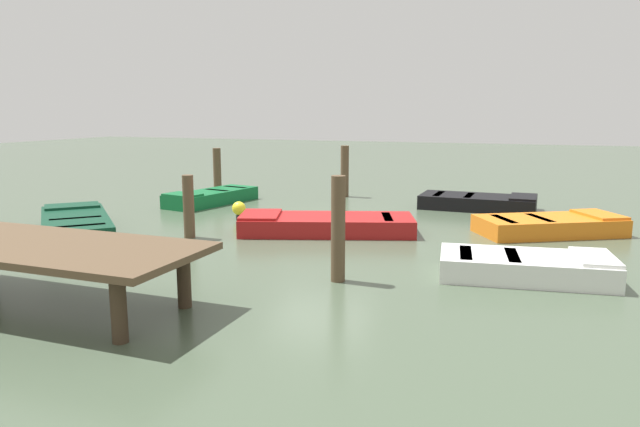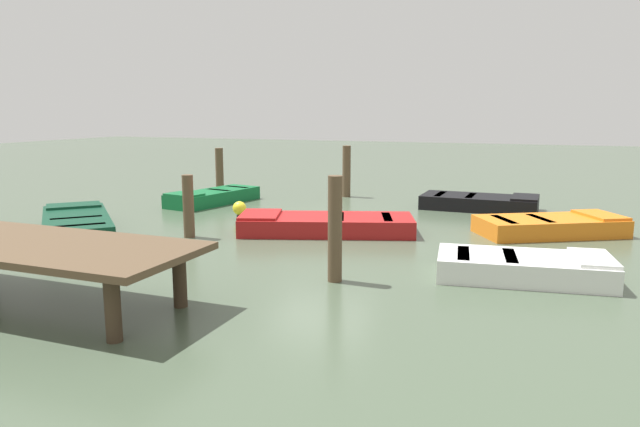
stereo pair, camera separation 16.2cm
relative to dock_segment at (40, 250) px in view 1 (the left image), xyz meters
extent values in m
plane|color=#475642|center=(-1.76, -6.84, -0.84)|extent=(80.00, 80.00, 0.00)
cube|color=brown|center=(0.00, 0.00, 0.06)|extent=(4.87, 2.03, 0.10)
cylinder|color=#3C2E20|center=(-1.94, 0.71, -0.42)|extent=(0.20, 0.20, 0.85)
cylinder|color=#3C2E20|center=(-1.95, -0.68, -0.42)|extent=(0.20, 0.20, 0.85)
cube|color=black|center=(-5.12, -10.96, -0.64)|extent=(3.26, 1.56, 0.40)
cube|color=gray|center=(-5.12, -10.96, -0.50)|extent=(2.77, 1.22, 0.04)
cube|color=black|center=(-6.37, -10.92, -0.41)|extent=(0.75, 1.34, 0.06)
cube|color=#776E5D|center=(-4.87, -10.97, -0.46)|extent=(0.23, 1.15, 0.04)
cube|color=#776E5D|center=(-3.99, -10.99, -0.46)|extent=(0.23, 1.15, 0.04)
cube|color=maroon|center=(-2.14, -6.29, -0.64)|extent=(4.27, 2.68, 0.40)
cube|color=black|center=(-2.14, -6.29, -0.50)|extent=(3.60, 2.18, 0.04)
cube|color=maroon|center=(-0.66, -5.80, -0.41)|extent=(1.26, 1.55, 0.06)
cube|color=black|center=(-2.42, -6.39, -0.46)|extent=(0.56, 1.16, 0.04)
cube|color=black|center=(-3.47, -6.74, -0.46)|extent=(0.56, 1.16, 0.04)
cube|color=silver|center=(-6.55, -3.97, -0.64)|extent=(2.97, 1.72, 0.40)
cube|color=#334772|center=(-6.55, -3.97, -0.50)|extent=(2.51, 1.37, 0.04)
cube|color=silver|center=(-7.64, -4.11, -0.41)|extent=(0.77, 1.30, 0.06)
cube|color=navy|center=(-6.35, -3.94, -0.46)|extent=(0.34, 1.08, 0.04)
cube|color=navy|center=(-5.58, -3.84, -0.46)|extent=(0.34, 1.08, 0.04)
cube|color=#0F602D|center=(2.66, -9.16, -0.64)|extent=(1.75, 3.32, 0.40)
cube|color=orange|center=(2.66, -9.16, -0.50)|extent=(1.41, 2.81, 0.04)
cube|color=#0F602D|center=(2.91, -7.95, -0.41)|extent=(1.15, 0.89, 0.06)
cube|color=#B06E1E|center=(2.61, -9.39, -0.46)|extent=(0.92, 0.37, 0.04)
cube|color=#B06E1E|center=(2.44, -10.24, -0.46)|extent=(0.92, 0.37, 0.04)
cube|color=orange|center=(-7.01, -7.96, -0.64)|extent=(3.50, 2.83, 0.40)
cube|color=black|center=(-7.01, -7.96, -0.50)|extent=(2.93, 2.32, 0.04)
cube|color=orange|center=(-8.10, -8.58, -0.41)|extent=(1.25, 1.46, 0.06)
cube|color=black|center=(-6.80, -7.84, -0.46)|extent=(0.72, 1.06, 0.04)
cube|color=black|center=(-6.03, -7.40, -0.46)|extent=(0.72, 1.06, 0.04)
cube|color=#0C3823|center=(3.40, -4.26, -0.64)|extent=(3.59, 3.55, 0.40)
cube|color=maroon|center=(3.40, -4.26, -0.50)|extent=(2.98, 2.95, 0.04)
cube|color=#0C3823|center=(4.41, -5.25, -0.41)|extent=(1.47, 1.48, 0.06)
cube|color=maroon|center=(3.21, -4.07, -0.46)|extent=(0.92, 0.94, 0.04)
cube|color=maroon|center=(2.49, -3.38, -0.46)|extent=(0.92, 0.94, 0.04)
cylinder|color=brown|center=(-0.72, -11.99, 0.01)|extent=(0.27, 0.27, 1.70)
cylinder|color=brown|center=(3.83, -11.51, -0.07)|extent=(0.28, 0.28, 1.55)
cylinder|color=brown|center=(-3.62, -2.70, 0.05)|extent=(0.24, 0.24, 1.78)
cylinder|color=brown|center=(0.61, -4.76, -0.13)|extent=(0.25, 0.25, 1.42)
cylinder|color=#262626|center=(0.61, -7.10, -0.78)|extent=(0.16, 0.16, 0.12)
sphere|color=yellow|center=(0.61, -7.10, -0.54)|extent=(0.36, 0.36, 0.36)
camera|label=1|loc=(-6.60, 6.18, 1.98)|focal=32.44mm
camera|label=2|loc=(-6.75, 6.13, 1.98)|focal=32.44mm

